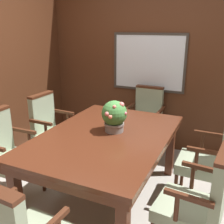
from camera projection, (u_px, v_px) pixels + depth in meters
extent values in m
plane|color=#A39E93|center=(103.00, 203.00, 2.88)|extent=(14.00, 14.00, 0.00)
cube|color=#4C2816|center=(152.00, 70.00, 3.96)|extent=(7.20, 0.06, 2.45)
cube|color=white|center=(148.00, 62.00, 3.91)|extent=(1.04, 0.01, 0.79)
cube|color=#38332D|center=(150.00, 34.00, 3.78)|extent=(1.11, 0.02, 0.04)
cube|color=#38332D|center=(147.00, 89.00, 4.04)|extent=(1.11, 0.02, 0.03)
cube|color=#38332D|center=(115.00, 61.00, 4.12)|extent=(0.03, 0.02, 0.79)
cube|color=#38332D|center=(185.00, 65.00, 3.70)|extent=(0.04, 0.02, 0.79)
cube|color=#4C2314|center=(16.00, 198.00, 2.37)|extent=(0.09, 0.09, 0.73)
cube|color=#4C2314|center=(98.00, 135.00, 3.76)|extent=(0.09, 0.09, 0.73)
cube|color=#4C2314|center=(170.00, 148.00, 3.34)|extent=(0.09, 0.09, 0.73)
cube|color=#4C2314|center=(106.00, 142.00, 2.76)|extent=(1.20, 1.75, 0.09)
cube|color=#4C2314|center=(106.00, 136.00, 2.74)|extent=(1.26, 1.81, 0.04)
cylinder|color=#472314|center=(182.00, 171.00, 3.15)|extent=(0.04, 0.04, 0.37)
cylinder|color=#472314|center=(175.00, 189.00, 2.81)|extent=(0.04, 0.04, 0.37)
cylinder|color=#472314|center=(222.00, 180.00, 2.97)|extent=(0.04, 0.04, 0.37)
cylinder|color=#472314|center=(219.00, 200.00, 2.63)|extent=(0.04, 0.04, 0.37)
cube|color=#93A384|center=(202.00, 165.00, 2.82)|extent=(0.51, 0.45, 0.11)
cylinder|color=#472314|center=(202.00, 142.00, 2.98)|extent=(0.04, 0.04, 0.22)
cube|color=#472314|center=(210.00, 134.00, 2.92)|extent=(0.35, 0.04, 0.04)
cylinder|color=#472314|center=(196.00, 160.00, 2.58)|extent=(0.04, 0.04, 0.22)
cube|color=#472314|center=(206.00, 151.00, 2.51)|extent=(0.35, 0.04, 0.04)
cylinder|color=#472314|center=(7.00, 210.00, 1.88)|extent=(0.04, 0.04, 0.22)
cylinder|color=#472314|center=(20.00, 195.00, 2.70)|extent=(0.04, 0.04, 0.37)
cylinder|color=#472314|center=(43.00, 177.00, 3.04)|extent=(0.04, 0.04, 0.37)
cylinder|color=#472314|center=(14.00, 169.00, 3.21)|extent=(0.04, 0.04, 0.37)
cube|color=#93A384|center=(14.00, 162.00, 2.88)|extent=(0.52, 0.47, 0.11)
cylinder|color=#472314|center=(29.00, 141.00, 3.02)|extent=(0.04, 0.04, 0.22)
cube|color=#472314|center=(23.00, 131.00, 3.01)|extent=(0.35, 0.05, 0.04)
cylinder|color=#472314|center=(62.00, 163.00, 3.35)|extent=(0.04, 0.04, 0.37)
cylinder|color=#472314|center=(79.00, 150.00, 3.69)|extent=(0.04, 0.04, 0.37)
cylinder|color=#472314|center=(35.00, 155.00, 3.54)|extent=(0.04, 0.04, 0.37)
cylinder|color=#472314|center=(54.00, 144.00, 3.88)|extent=(0.04, 0.04, 0.37)
cube|color=#93A384|center=(56.00, 137.00, 3.54)|extent=(0.52, 0.47, 0.11)
cube|color=#93A384|center=(42.00, 113.00, 3.54)|extent=(0.10, 0.42, 0.49)
cube|color=#472314|center=(41.00, 95.00, 3.46)|extent=(0.10, 0.42, 0.03)
cylinder|color=#472314|center=(46.00, 132.00, 3.27)|extent=(0.04, 0.04, 0.22)
cube|color=#472314|center=(41.00, 122.00, 3.27)|extent=(0.35, 0.05, 0.04)
cylinder|color=#472314|center=(68.00, 120.00, 3.67)|extent=(0.04, 0.04, 0.22)
cube|color=#472314|center=(63.00, 112.00, 3.67)|extent=(0.35, 0.05, 0.04)
cylinder|color=#472314|center=(126.00, 145.00, 3.86)|extent=(0.04, 0.04, 0.37)
cylinder|color=#472314|center=(151.00, 150.00, 3.69)|extent=(0.04, 0.04, 0.37)
cylinder|color=#472314|center=(136.00, 134.00, 4.23)|extent=(0.04, 0.04, 0.37)
cylinder|color=#472314|center=(160.00, 139.00, 4.07)|extent=(0.04, 0.04, 0.37)
cube|color=#93A384|center=(144.00, 127.00, 3.89)|extent=(0.46, 0.51, 0.11)
cube|color=#93A384|center=(149.00, 104.00, 3.98)|extent=(0.42, 0.09, 0.49)
cube|color=#472314|center=(150.00, 87.00, 3.90)|extent=(0.42, 0.10, 0.03)
cylinder|color=#472314|center=(129.00, 115.00, 3.90)|extent=(0.04, 0.04, 0.22)
cube|color=#472314|center=(131.00, 106.00, 3.93)|extent=(0.04, 0.35, 0.04)
cylinder|color=#472314|center=(159.00, 119.00, 3.71)|extent=(0.04, 0.04, 0.22)
cube|color=#472314|center=(161.00, 110.00, 3.74)|extent=(0.04, 0.35, 0.04)
cylinder|color=#472314|center=(168.00, 211.00, 2.47)|extent=(0.04, 0.04, 0.37)
cube|color=#93A384|center=(188.00, 210.00, 2.13)|extent=(0.54, 0.50, 0.11)
cube|color=#93A384|center=(220.00, 186.00, 1.93)|extent=(0.12, 0.42, 0.49)
cylinder|color=#472314|center=(192.00, 177.00, 2.29)|extent=(0.04, 0.04, 0.22)
cube|color=#472314|center=(203.00, 168.00, 2.21)|extent=(0.35, 0.07, 0.04)
cylinder|color=#472314|center=(177.00, 208.00, 1.90)|extent=(0.04, 0.04, 0.22)
cube|color=#472314|center=(188.00, 198.00, 1.83)|extent=(0.35, 0.07, 0.04)
cylinder|color=gray|center=(114.00, 127.00, 2.80)|extent=(0.20, 0.20, 0.09)
cylinder|color=gray|center=(114.00, 124.00, 2.79)|extent=(0.21, 0.21, 0.02)
sphere|color=#427F3D|center=(114.00, 113.00, 2.75)|extent=(0.27, 0.27, 0.27)
sphere|color=#E96E6D|center=(105.00, 111.00, 2.82)|extent=(0.06, 0.06, 0.06)
sphere|color=#E1716E|center=(107.00, 114.00, 2.65)|extent=(0.05, 0.05, 0.05)
sphere|color=#E16C78|center=(125.00, 113.00, 2.69)|extent=(0.04, 0.04, 0.04)
sphere|color=#F8826B|center=(110.00, 117.00, 2.64)|extent=(0.04, 0.04, 0.04)
sphere|color=#E07165|center=(114.00, 107.00, 2.64)|extent=(0.04, 0.04, 0.04)
sphere|color=#EC807A|center=(121.00, 105.00, 2.69)|extent=(0.06, 0.06, 0.06)
sphere|color=#E8776B|center=(116.00, 108.00, 2.87)|extent=(0.05, 0.05, 0.05)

